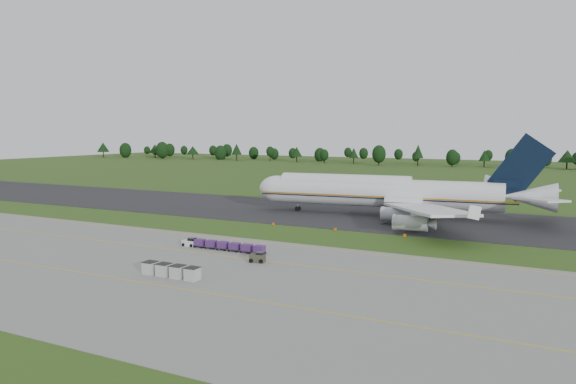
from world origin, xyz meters
The scene contains 10 objects.
ground centered at (0.00, 0.00, 0.00)m, with size 600.00×600.00×0.00m, color #2B4915.
apron centered at (0.00, -34.00, 0.03)m, with size 300.00×52.00×0.06m, color slate.
taxiway centered at (0.00, 28.00, 0.04)m, with size 300.00×40.00×0.08m, color black.
apron_markings centered at (0.00, -26.98, 0.06)m, with size 300.00×30.20×0.01m.
tree_line centered at (-10.44, 218.38, 6.08)m, with size 526.42×24.02×12.00m.
aircraft centered at (15.23, 30.62, 5.51)m, with size 68.94×66.68×19.31m.
baggage_train centered at (2.04, -18.46, 0.82)m, with size 15.99×1.45×1.39m.
utility_cart centered at (11.79, -23.25, 0.66)m, with size 2.47×1.79×1.23m.
uld_row centered at (5.79, -36.10, 0.94)m, with size 8.96×1.76×1.74m.
edge_markers centered at (11.93, 6.80, 0.27)m, with size 28.46×0.30×0.60m.
Camera 1 is at (53.97, -94.59, 19.77)m, focal length 35.00 mm.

